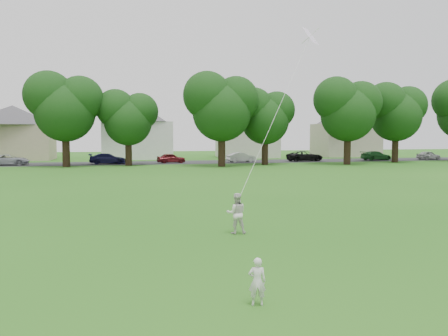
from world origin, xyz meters
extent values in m
plane|color=#205A14|center=(0.00, 0.00, 0.00)|extent=(160.00, 160.00, 0.00)
cube|color=#2D2D30|center=(0.00, 42.00, 0.01)|extent=(90.00, 7.00, 0.01)
imported|color=silver|center=(0.77, -2.62, 0.47)|extent=(0.38, 0.29, 0.94)
imported|color=silver|center=(1.90, 3.41, 0.68)|extent=(0.72, 0.60, 1.35)
plane|color=white|center=(6.65, 8.42, 7.77)|extent=(1.11, 1.10, 0.80)
cylinder|color=white|center=(4.28, 5.91, 4.37)|extent=(0.01, 0.01, 9.68)
cylinder|color=black|center=(-7.63, 37.25, 1.91)|extent=(0.77, 0.77, 3.82)
cylinder|color=black|center=(-1.29, 37.78, 1.59)|extent=(0.71, 0.71, 3.17)
cylinder|color=black|center=(8.22, 34.20, 1.91)|extent=(0.77, 0.77, 3.83)
cylinder|color=black|center=(13.51, 35.85, 1.65)|extent=(0.72, 0.72, 3.30)
cylinder|color=black|center=(22.65, 34.19, 1.89)|extent=(0.76, 0.76, 3.78)
cylinder|color=black|center=(30.23, 36.46, 1.86)|extent=(0.76, 0.76, 3.73)
imported|color=#9A9BA8|center=(-14.03, 41.00, 0.59)|extent=(4.22, 1.98, 1.17)
imported|color=#171645|center=(-3.60, 41.00, 0.61)|extent=(4.16, 1.77, 1.20)
imported|color=maroon|center=(3.63, 41.00, 0.58)|extent=(3.48, 1.71, 1.14)
imported|color=#B0B0B0|center=(12.17, 41.00, 0.60)|extent=(3.68, 1.65, 1.17)
imported|color=black|center=(20.51, 41.00, 0.64)|extent=(4.64, 2.27, 1.27)
imported|color=#1C5522|center=(30.54, 41.00, 0.60)|extent=(4.16, 1.88, 1.18)
imported|color=#BDBDBD|center=(38.45, 41.00, 0.58)|extent=(3.46, 1.74, 1.13)
cube|color=#C2AE92|center=(-16.00, 52.00, 2.32)|extent=(9.73, 6.57, 4.65)
pyramid|color=#454347|center=(-16.00, 52.00, 7.20)|extent=(14.04, 14.04, 2.56)
cube|color=white|center=(0.00, 52.00, 2.56)|extent=(9.36, 7.37, 5.13)
pyramid|color=#454347|center=(0.00, 52.00, 7.95)|extent=(13.50, 13.50, 2.82)
cube|color=beige|center=(16.00, 52.00, 2.72)|extent=(8.11, 7.06, 5.44)
pyramid|color=#454347|center=(16.00, 52.00, 8.43)|extent=(11.70, 11.70, 2.99)
cube|color=#B9AC99|center=(32.00, 52.00, 2.53)|extent=(8.97, 6.77, 5.05)
pyramid|color=#454347|center=(32.00, 52.00, 7.83)|extent=(12.94, 12.94, 2.78)
camera|label=1|loc=(-1.66, -10.42, 3.25)|focal=35.00mm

